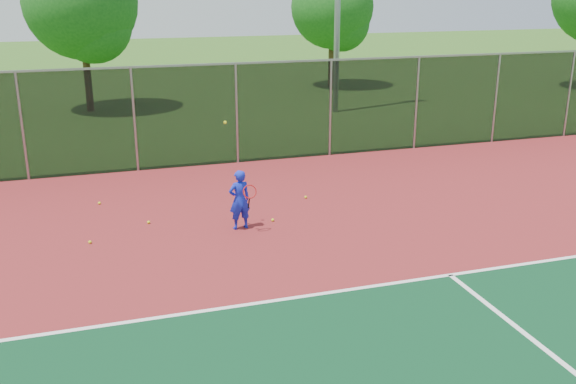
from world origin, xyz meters
name	(u,v)px	position (x,y,z in m)	size (l,w,h in m)	color
court_apron	(375,317)	(0.00, 2.00, 0.01)	(30.00, 20.00, 0.02)	maroon
fence_back	(237,113)	(0.00, 12.00, 1.56)	(30.00, 0.06, 3.03)	black
tennis_player	(240,199)	(-1.21, 6.55, 0.70)	(0.59, 0.61, 2.45)	#1526CA
practice_ball_1	(273,220)	(-0.39, 6.76, 0.06)	(0.07, 0.07, 0.07)	yellow
practice_ball_2	(90,242)	(-4.45, 6.63, 0.06)	(0.07, 0.07, 0.07)	yellow
practice_ball_3	(99,203)	(-4.18, 9.19, 0.06)	(0.07, 0.07, 0.07)	yellow
practice_ball_6	(306,197)	(0.87, 8.10, 0.06)	(0.07, 0.07, 0.07)	yellow
practice_ball_7	(149,222)	(-3.14, 7.46, 0.06)	(0.07, 0.07, 0.07)	yellow
tree_back_left	(83,8)	(-4.06, 22.04, 4.28)	(4.64, 4.64, 6.82)	#382714
tree_back_mid	(335,11)	(8.24, 25.24, 3.90)	(4.23, 4.23, 6.21)	#382714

